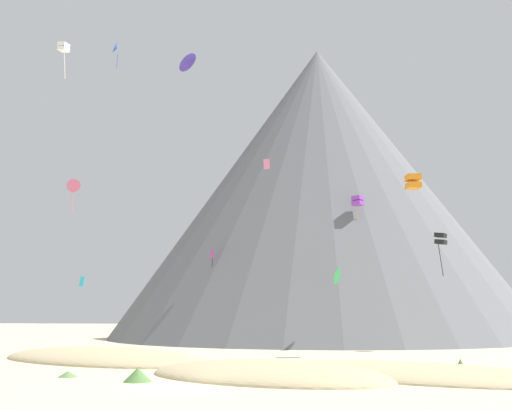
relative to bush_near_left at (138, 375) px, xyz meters
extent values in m
plane|color=beige|center=(3.47, -2.05, -0.44)|extent=(400.00, 400.00, 0.00)
ellipsoid|color=#C6B284|center=(7.61, 4.25, -0.44)|extent=(21.59, 18.74, 2.16)
ellipsoid|color=#C6B284|center=(17.31, 6.58, -0.44)|extent=(26.66, 21.37, 1.69)
ellipsoid|color=#C6B284|center=(-9.14, 16.38, -0.44)|extent=(27.38, 22.40, 2.39)
cone|color=#568442|center=(0.00, 0.00, 0.00)|extent=(2.55, 2.55, 0.87)
cone|color=#668C4C|center=(-5.63, 2.06, -0.24)|extent=(1.92, 1.92, 0.40)
cone|color=#668C4C|center=(20.90, 8.42, 0.10)|extent=(1.08, 1.08, 1.07)
cone|color=#668C4C|center=(-3.32, 11.93, -0.23)|extent=(3.38, 3.38, 0.41)
cone|color=slate|center=(7.92, 71.07, 25.86)|extent=(97.75, 97.75, 52.60)
cone|color=slate|center=(13.40, 67.29, 13.08)|extent=(49.19, 49.19, 27.03)
cone|color=#D1339E|center=(-5.97, 45.35, 11.99)|extent=(1.11, 1.46, 1.41)
cylinder|color=black|center=(-5.88, 45.35, 9.19)|extent=(0.26, 0.65, 4.16)
cone|color=blue|center=(-16.09, 33.13, 37.62)|extent=(1.45, 1.73, 1.55)
cylinder|color=blue|center=(-15.81, 33.13, 35.85)|extent=(0.08, 0.30, 2.03)
cube|color=black|center=(23.77, 36.03, 12.00)|extent=(1.59, 1.56, 0.65)
cube|color=black|center=(23.77, 36.03, 12.78)|extent=(1.59, 1.56, 0.65)
cylinder|color=black|center=(23.66, 36.03, 9.87)|extent=(0.40, 0.44, 3.74)
cube|color=pink|center=(1.52, 48.09, 25.11)|extent=(0.90, 0.55, 1.49)
cone|color=green|center=(11.51, 35.92, 8.14)|extent=(1.29, 2.08, 1.96)
cone|color=#E5668C|center=(-20.24, 31.77, 19.29)|extent=(1.68, 0.61, 1.68)
cylinder|color=#E5668C|center=(-20.33, 31.77, 17.20)|extent=(0.19, 0.16, 2.49)
cube|color=purple|center=(14.42, 47.39, 18.86)|extent=(1.80, 1.79, 0.63)
cube|color=purple|center=(14.42, 47.39, 19.56)|extent=(1.80, 1.79, 0.63)
cylinder|color=gold|center=(14.32, 47.39, 16.45)|extent=(0.28, 0.31, 4.22)
cube|color=#33BCDB|center=(-22.17, 39.66, 7.94)|extent=(0.92, 0.63, 1.35)
cube|color=orange|center=(19.90, 25.66, 16.72)|extent=(1.67, 1.67, 0.64)
cube|color=orange|center=(19.90, 25.66, 17.58)|extent=(1.67, 1.67, 0.64)
cone|color=#5138B2|center=(-4.96, 27.33, 32.62)|extent=(2.78, 2.21, 2.54)
cube|color=white|center=(-15.06, 17.11, 30.32)|extent=(1.12, 1.08, 0.54)
cube|color=white|center=(-15.06, 17.11, 30.78)|extent=(1.12, 1.08, 0.54)
cylinder|color=white|center=(-14.83, 17.11, 28.63)|extent=(0.32, 0.10, 2.96)
camera|label=1|loc=(13.56, -38.36, 3.84)|focal=43.36mm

